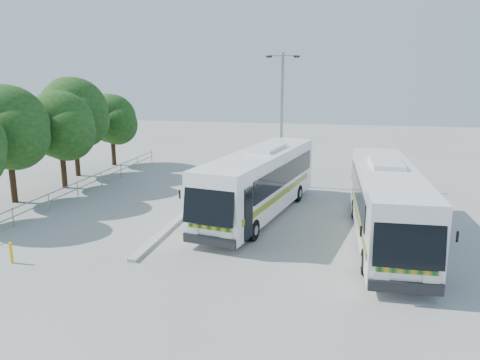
% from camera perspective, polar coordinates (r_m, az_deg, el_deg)
% --- Properties ---
extents(ground, '(100.00, 100.00, 0.00)m').
position_cam_1_polar(ground, '(24.42, -2.23, -5.13)').
color(ground, '#A0A09B').
rests_on(ground, ground).
extents(kerb_divider, '(0.40, 16.00, 0.15)m').
position_cam_1_polar(kerb_divider, '(26.85, -5.97, -3.35)').
color(kerb_divider, '#B2B2AD').
rests_on(kerb_divider, ground).
extents(railing, '(0.06, 22.00, 1.00)m').
position_cam_1_polar(railing, '(31.56, -18.31, -0.25)').
color(railing, gray).
rests_on(railing, ground).
extents(tree_far_b, '(5.33, 5.03, 6.96)m').
position_cam_1_polar(tree_far_b, '(30.36, -26.43, 5.90)').
color(tree_far_b, '#382314').
rests_on(tree_far_b, ground).
extents(tree_far_c, '(4.97, 4.69, 6.49)m').
position_cam_1_polar(tree_far_c, '(33.03, -21.00, 6.30)').
color(tree_far_c, '#382314').
rests_on(tree_far_c, ground).
extents(tree_far_d, '(5.62, 5.30, 7.33)m').
position_cam_1_polar(tree_far_d, '(36.74, -19.54, 7.86)').
color(tree_far_d, '#382314').
rests_on(tree_far_d, ground).
extents(tree_far_e, '(4.54, 4.28, 5.92)m').
position_cam_1_polar(tree_far_e, '(40.40, -15.30, 7.21)').
color(tree_far_e, '#382314').
rests_on(tree_far_e, ground).
extents(coach_main, '(4.84, 12.67, 3.45)m').
position_cam_1_polar(coach_main, '(25.18, 2.44, -0.12)').
color(coach_main, white).
rests_on(coach_main, ground).
extents(coach_adjacent, '(2.83, 12.28, 3.39)m').
position_cam_1_polar(coach_adjacent, '(22.12, 17.42, -2.61)').
color(coach_adjacent, white).
rests_on(coach_adjacent, ground).
extents(lamppost, '(2.17, 0.53, 8.89)m').
position_cam_1_polar(lamppost, '(31.46, 5.11, 8.00)').
color(lamppost, gray).
rests_on(lamppost, ground).
extents(bollard, '(0.12, 0.12, 0.88)m').
position_cam_1_polar(bollard, '(21.29, -26.13, -7.97)').
color(bollard, yellow).
rests_on(bollard, ground).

